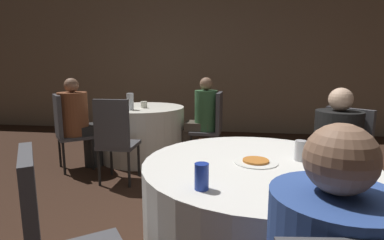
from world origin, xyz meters
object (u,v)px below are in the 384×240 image
Objects in this scene: table_near at (255,221)px; bottle_far at (130,102)px; soda_can_blue at (202,176)px; pizza_plate_near at (256,161)px; chair_far_southwest at (66,127)px; person_floral_shirt at (79,123)px; chair_far_south at (115,135)px; chair_near_northeast at (341,157)px; table_far at (143,133)px; soda_can_silver at (300,151)px; person_green_jacket at (200,121)px; chair_far_east at (213,122)px; person_black_shirt at (332,159)px.

table_near is 2.56m from bottle_far.
pizza_plate_near is at bearing 58.41° from soda_can_blue.
person_floral_shirt is (0.12, 0.10, 0.03)m from chair_far_southwest.
chair_near_northeast is at bearing -13.98° from chair_far_south.
table_far is at bearing 90.00° from person_floral_shirt.
chair_far_south is at bearing 25.69° from chair_far_southwest.
soda_can_blue is 1.00× the size of soda_can_silver.
pizza_plate_near is at bearing 10.19° from person_floral_shirt.
chair_far_south is (0.80, -0.36, 0.00)m from chair_far_southwest.
soda_can_silver is at bearing 14.76° from person_floral_shirt.
chair_near_northeast reaches higher than bottle_far.
chair_far_east is at bearing -90.00° from person_green_jacket.
chair_far_east is (-0.44, 2.26, 0.19)m from table_near.
soda_can_blue is at bearing -66.74° from table_far.
chair_far_south is 2.09m from soda_can_silver.
table_near is at bearing -53.10° from bottle_far.
table_far is at bearing 90.00° from chair_far_south.
person_black_shirt is (2.07, -1.63, 0.21)m from table_far.
chair_near_northeast is 3.74× the size of pizza_plate_near.
soda_can_silver reaches higher than pizza_plate_near.
bottle_far is (-1.76, 1.93, 0.05)m from soda_can_silver.
chair_far_southwest is 0.17m from person_floral_shirt.
chair_far_south is 7.85× the size of soda_can_blue.
chair_far_southwest is at bearing 111.42° from chair_far_east.
pizza_plate_near is (1.44, -2.30, 0.37)m from table_far.
table_far is 0.86m from person_green_jacket.
table_near is 2.76m from person_floral_shirt.
person_green_jacket is at bearing 70.69° from chair_far_southwest.
soda_can_blue reaches higher than pizza_plate_near.
person_floral_shirt is at bearing -157.53° from bottle_far.
table_far is 1.24× the size of chair_far_south.
person_black_shirt is at bearing -31.92° from bottle_far.
person_black_shirt is (2.73, -1.08, -0.01)m from person_floral_shirt.
chair_near_northeast is at bearing 56.50° from soda_can_silver.
soda_can_silver is (2.36, -1.68, 0.20)m from person_floral_shirt.
chair_far_south is 1.27m from person_green_jacket.
pizza_plate_near is (-0.01, 0.00, 0.37)m from table_near.
person_green_jacket is at bearing 15.86° from bottle_far.
chair_far_east is 2.29m from soda_can_silver.
chair_near_northeast and chair_far_southwest have the same top height.
chair_near_northeast is at bearing 47.74° from table_near.
person_green_jacket is 9.47× the size of soda_can_blue.
person_floral_shirt is (-0.68, 0.47, 0.03)m from chair_far_south.
chair_near_northeast is 1.11m from pizza_plate_near.
chair_near_northeast is 3.00m from person_floral_shirt.
person_green_jacket reaches higher than chair_far_southwest.
pizza_plate_near is at bearing 13.49° from chair_far_southwest.
person_floral_shirt reaches higher than person_black_shirt.
bottle_far is (-1.23, 2.44, 0.05)m from soda_can_blue.
bottle_far reaches higher than pizza_plate_near.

